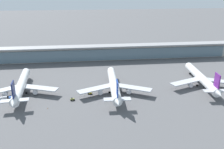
# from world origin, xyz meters

# --- Properties ---
(ground_plane) EXTENTS (1200.00, 1200.00, 0.00)m
(ground_plane) POSITION_xyz_m (0.00, 0.00, 0.00)
(ground_plane) COLOR #515154
(airliner_left_stand) EXTENTS (52.27, 68.16, 18.14)m
(airliner_left_stand) POSITION_xyz_m (-65.23, 5.44, 5.71)
(airliner_left_stand) COLOR white
(airliner_left_stand) RESTS_ON ground
(airliner_centre_stand) EXTENTS (52.36, 68.11, 18.14)m
(airliner_centre_stand) POSITION_xyz_m (-0.28, -0.21, 5.71)
(airliner_centre_stand) COLOR white
(airliner_centre_stand) RESTS_ON ground
(airliner_right_stand) EXTENTS (52.23, 68.16, 18.14)m
(airliner_right_stand) POSITION_xyz_m (67.08, 4.28, 5.71)
(airliner_right_stand) COLOR white
(airliner_right_stand) RESTS_ON ground
(service_truck_near_nose_olive) EXTENTS (3.19, 2.34, 2.05)m
(service_truck_near_nose_olive) POSITION_xyz_m (-29.38, -10.11, 0.87)
(service_truck_near_nose_olive) COLOR olive
(service_truck_near_nose_olive) RESTS_ON ground
(service_truck_under_wing_blue) EXTENTS (8.86, 5.02, 2.95)m
(service_truck_under_wing_blue) POSITION_xyz_m (-74.07, -4.84, 1.71)
(service_truck_under_wing_blue) COLOR #234C9E
(service_truck_under_wing_blue) RESTS_ON ground
(service_truck_mid_apron_yellow) EXTENTS (3.17, 2.32, 2.05)m
(service_truck_mid_apron_yellow) POSITION_xyz_m (-17.54, -1.35, 0.87)
(service_truck_mid_apron_yellow) COLOR yellow
(service_truck_mid_apron_yellow) RESTS_ON ground
(service_truck_at_far_stand_white) EXTENTS (6.94, 2.75, 2.70)m
(service_truck_at_far_stand_white) POSITION_xyz_m (81.24, 8.72, 0.81)
(service_truck_at_far_stand_white) COLOR silver
(service_truck_at_far_stand_white) RESTS_ON ground
(terminal_building) EXTENTS (260.26, 12.80, 15.20)m
(terminal_building) POSITION_xyz_m (0.00, 80.11, 7.87)
(terminal_building) COLOR #B2ADA3
(terminal_building) RESTS_ON ground
(safety_cone_alpha) EXTENTS (0.62, 0.62, 0.70)m
(safety_cone_alpha) POSITION_xyz_m (-63.85, -14.89, 0.32)
(safety_cone_alpha) COLOR orange
(safety_cone_alpha) RESTS_ON ground
(safety_cone_bravo) EXTENTS (0.62, 0.62, 0.70)m
(safety_cone_bravo) POSITION_xyz_m (-44.35, -19.67, 0.32)
(safety_cone_bravo) COLOR orange
(safety_cone_bravo) RESTS_ON ground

